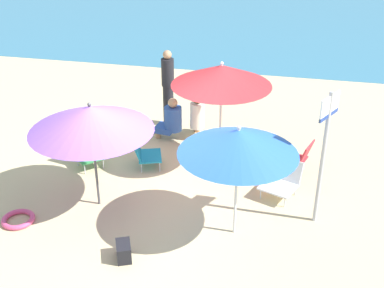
{
  "coord_description": "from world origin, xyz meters",
  "views": [
    {
      "loc": [
        2.23,
        -6.71,
        4.7
      ],
      "look_at": [
        0.63,
        0.72,
        0.7
      ],
      "focal_mm": 47.26,
      "sensor_mm": 36.0,
      "label": 1
    }
  ],
  "objects": [
    {
      "name": "sea_water",
      "position": [
        0.0,
        14.33,
        0.0
      ],
      "size": [
        40.0,
        16.0,
        0.01
      ],
      "primitive_type": "cube",
      "color": "teal",
      "rests_on": "ground_plane"
    },
    {
      "name": "ground_plane",
      "position": [
        0.0,
        0.0,
        0.0
      ],
      "size": [
        40.0,
        40.0,
        0.0
      ],
      "primitive_type": "plane",
      "color": "#D3BC8C"
    },
    {
      "name": "beach_chair_c",
      "position": [
        2.18,
        0.58,
        0.28
      ],
      "size": [
        0.73,
        0.76,
        0.58
      ],
      "rotation": [
        0.0,
        0.0,
        -1.95
      ],
      "color": "white",
      "rests_on": "ground_plane"
    },
    {
      "name": "person_c",
      "position": [
        0.39,
        2.32,
        0.5
      ],
      "size": [
        0.37,
        0.53,
        0.99
      ],
      "rotation": [
        0.0,
        0.0,
        1.8
      ],
      "color": "silver",
      "rests_on": "ground_plane"
    },
    {
      "name": "person_a",
      "position": [
        -0.34,
        2.81,
        0.84
      ],
      "size": [
        0.26,
        0.26,
        1.64
      ],
      "rotation": [
        0.0,
        0.0,
        2.94
      ],
      "color": "black",
      "rests_on": "ground_plane"
    },
    {
      "name": "person_b",
      "position": [
        -0.11,
        2.11,
        0.45
      ],
      "size": [
        0.57,
        0.4,
        0.92
      ],
      "rotation": [
        0.0,
        0.0,
        3.0
      ],
      "color": "#2D519E",
      "rests_on": "ground_plane"
    },
    {
      "name": "beach_chair_b",
      "position": [
        -1.35,
        0.8,
        0.29
      ],
      "size": [
        0.68,
        0.68,
        0.57
      ],
      "rotation": [
        0.0,
        0.0,
        -0.79
      ],
      "color": "#33934C",
      "rests_on": "ground_plane"
    },
    {
      "name": "beach_chair_d",
      "position": [
        -0.31,
        0.97,
        0.28
      ],
      "size": [
        0.63,
        0.65,
        0.54
      ],
      "rotation": [
        0.0,
        0.0,
        0.32
      ],
      "color": "teal",
      "rests_on": "ground_plane"
    },
    {
      "name": "beach_chair_a",
      "position": [
        2.4,
        1.34,
        0.33
      ],
      "size": [
        0.71,
        0.62,
        0.63
      ],
      "rotation": [
        0.0,
        0.0,
        -3.46
      ],
      "color": "red",
      "rests_on": "ground_plane"
    },
    {
      "name": "umbrella_red",
      "position": [
        1.01,
        1.32,
        1.75
      ],
      "size": [
        1.74,
        1.74,
        1.99
      ],
      "color": "silver",
      "rests_on": "ground_plane"
    },
    {
      "name": "warning_sign",
      "position": [
        2.74,
        -0.06,
        1.4
      ],
      "size": [
        0.27,
        0.48,
        2.14
      ],
      "rotation": [
        0.0,
        0.0,
        -0.48
      ],
      "color": "#ADADB2",
      "rests_on": "ground_plane"
    },
    {
      "name": "umbrella_blue",
      "position": [
        1.56,
        -0.62,
        1.53
      ],
      "size": [
        1.69,
        1.69,
        1.77
      ],
      "color": "silver",
      "rests_on": "ground_plane"
    },
    {
      "name": "beach_bag",
      "position": [
        0.14,
        -1.54,
        0.13
      ],
      "size": [
        0.3,
        0.36,
        0.25
      ],
      "primitive_type": "cube",
      "rotation": [
        0.0,
        0.0,
        5.11
      ],
      "color": "black",
      "rests_on": "ground_plane"
    },
    {
      "name": "umbrella_purple",
      "position": [
        -0.69,
        -0.35,
        1.53
      ],
      "size": [
        1.9,
        1.9,
        1.79
      ],
      "color": "#4C4C51",
      "rests_on": "ground_plane"
    },
    {
      "name": "swim_ring",
      "position": [
        -1.74,
        -1.07,
        0.04
      ],
      "size": [
        0.51,
        0.51,
        0.08
      ],
      "primitive_type": "torus",
      "color": "#E54C7F",
      "rests_on": "ground_plane"
    }
  ]
}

